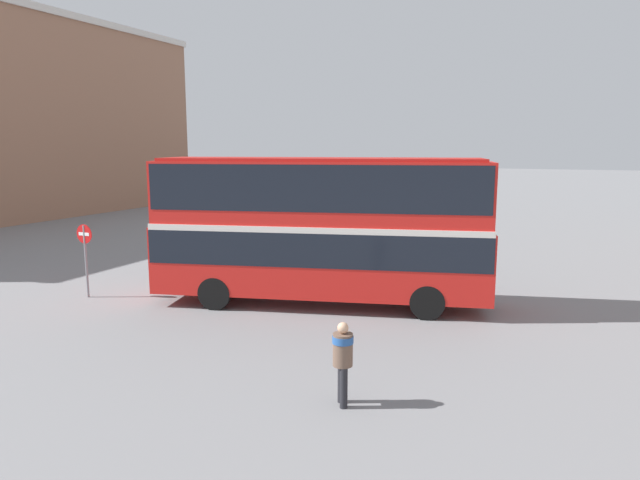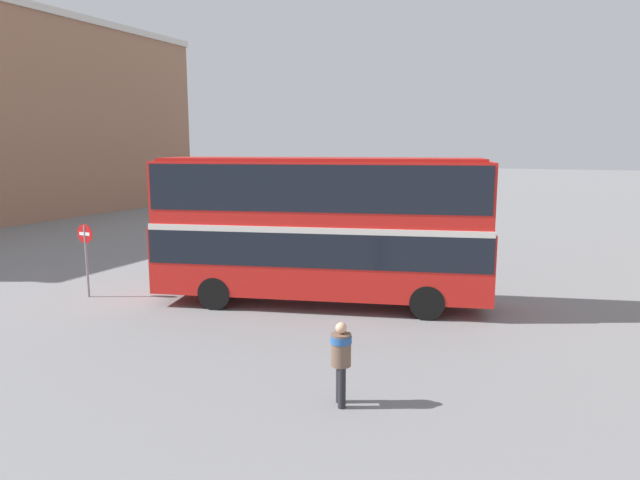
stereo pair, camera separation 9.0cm
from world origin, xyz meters
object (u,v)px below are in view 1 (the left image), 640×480
at_px(parked_car_kerb_near, 363,235).
at_px(no_entry_sign, 85,248).
at_px(pedestrian_foreground, 343,355).
at_px(double_decker_bus, 320,222).

bearing_deg(parked_car_kerb_near, no_entry_sign, 68.45).
height_order(pedestrian_foreground, no_entry_sign, no_entry_sign).
relative_size(double_decker_bus, pedestrian_foreground, 6.35).
height_order(parked_car_kerb_near, no_entry_sign, no_entry_sign).
relative_size(pedestrian_foreground, no_entry_sign, 0.68).
xyz_separation_m(double_decker_bus, no_entry_sign, (-7.87, -2.48, -1.04)).
distance_m(parked_car_kerb_near, no_entry_sign, 13.91).
distance_m(pedestrian_foreground, no_entry_sign, 12.13).
height_order(double_decker_bus, pedestrian_foreground, double_decker_bus).
bearing_deg(no_entry_sign, double_decker_bus, 17.46).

